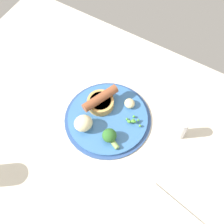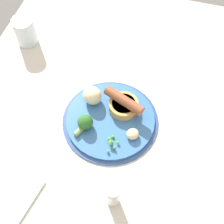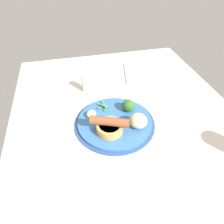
{
  "view_description": "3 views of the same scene",
  "coord_description": "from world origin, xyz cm",
  "px_view_note": "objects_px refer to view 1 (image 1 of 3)",
  "views": [
    {
      "loc": [
        -26.86,
        33.54,
        89.1
      ],
      "look_at": [
        -3.39,
        -6.01,
        6.83
      ],
      "focal_mm": 50.0,
      "sensor_mm": 36.0,
      "label": 1
    },
    {
      "loc": [
        -44.91,
        -17.29,
        79.15
      ],
      "look_at": [
        -1.88,
        -5.15,
        7.0
      ],
      "focal_mm": 50.0,
      "sensor_mm": 36.0,
      "label": 2
    },
    {
      "loc": [
        44.05,
        -16.7,
        50.71
      ],
      "look_at": [
        -3.84,
        -5.47,
        7.22
      ],
      "focal_mm": 32.0,
      "sensor_mm": 36.0,
      "label": 3
    }
  ],
  "objects_px": {
    "dinner_plate": "(108,119)",
    "potato_chunk_2": "(130,103)",
    "pea_pile": "(133,121)",
    "fork": "(179,207)",
    "potato_chunk_0": "(83,123)",
    "salt_shaker": "(182,129)",
    "sausage_pudding": "(100,101)",
    "broccoli_floret_near": "(110,136)"
  },
  "relations": [
    {
      "from": "sausage_pudding",
      "to": "potato_chunk_2",
      "type": "height_order",
      "value": "sausage_pudding"
    },
    {
      "from": "fork",
      "to": "broccoli_floret_near",
      "type": "bearing_deg",
      "value": -4.55
    },
    {
      "from": "potato_chunk_0",
      "to": "salt_shaker",
      "type": "xyz_separation_m",
      "value": [
        -0.26,
        -0.13,
        -0.0
      ]
    },
    {
      "from": "dinner_plate",
      "to": "potato_chunk_0",
      "type": "bearing_deg",
      "value": 55.87
    },
    {
      "from": "dinner_plate",
      "to": "fork",
      "type": "bearing_deg",
      "value": 156.33
    },
    {
      "from": "dinner_plate",
      "to": "potato_chunk_2",
      "type": "distance_m",
      "value": 0.08
    },
    {
      "from": "sausage_pudding",
      "to": "potato_chunk_2",
      "type": "bearing_deg",
      "value": 141.72
    },
    {
      "from": "sausage_pudding",
      "to": "broccoli_floret_near",
      "type": "height_order",
      "value": "sausage_pudding"
    },
    {
      "from": "pea_pile",
      "to": "broccoli_floret_near",
      "type": "xyz_separation_m",
      "value": [
        0.03,
        0.08,
        0.01
      ]
    },
    {
      "from": "sausage_pudding",
      "to": "potato_chunk_0",
      "type": "relative_size",
      "value": 2.16
    },
    {
      "from": "pea_pile",
      "to": "fork",
      "type": "relative_size",
      "value": 0.3
    },
    {
      "from": "pea_pile",
      "to": "salt_shaker",
      "type": "relative_size",
      "value": 0.71
    },
    {
      "from": "potato_chunk_0",
      "to": "salt_shaker",
      "type": "relative_size",
      "value": 0.75
    },
    {
      "from": "sausage_pudding",
      "to": "broccoli_floret_near",
      "type": "distance_m",
      "value": 0.12
    },
    {
      "from": "sausage_pudding",
      "to": "salt_shaker",
      "type": "bearing_deg",
      "value": 120.75
    },
    {
      "from": "pea_pile",
      "to": "fork",
      "type": "bearing_deg",
      "value": 145.69
    },
    {
      "from": "sausage_pudding",
      "to": "pea_pile",
      "type": "relative_size",
      "value": 2.29
    },
    {
      "from": "pea_pile",
      "to": "potato_chunk_2",
      "type": "bearing_deg",
      "value": -52.15
    },
    {
      "from": "pea_pile",
      "to": "broccoli_floret_near",
      "type": "height_order",
      "value": "broccoli_floret_near"
    },
    {
      "from": "dinner_plate",
      "to": "potato_chunk_2",
      "type": "relative_size",
      "value": 7.91
    },
    {
      "from": "dinner_plate",
      "to": "broccoli_floret_near",
      "type": "height_order",
      "value": "broccoli_floret_near"
    },
    {
      "from": "dinner_plate",
      "to": "broccoli_floret_near",
      "type": "xyz_separation_m",
      "value": [
        -0.04,
        0.06,
        0.03
      ]
    },
    {
      "from": "broccoli_floret_near",
      "to": "sausage_pudding",
      "type": "bearing_deg",
      "value": -21.16
    },
    {
      "from": "potato_chunk_0",
      "to": "potato_chunk_2",
      "type": "relative_size",
      "value": 1.65
    },
    {
      "from": "pea_pile",
      "to": "fork",
      "type": "distance_m",
      "value": 0.28
    },
    {
      "from": "dinner_plate",
      "to": "pea_pile",
      "type": "xyz_separation_m",
      "value": [
        -0.07,
        -0.02,
        0.02
      ]
    },
    {
      "from": "dinner_plate",
      "to": "salt_shaker",
      "type": "xyz_separation_m",
      "value": [
        -0.21,
        -0.07,
        0.03
      ]
    },
    {
      "from": "fork",
      "to": "potato_chunk_0",
      "type": "bearing_deg",
      "value": 0.26
    },
    {
      "from": "broccoli_floret_near",
      "to": "fork",
      "type": "bearing_deg",
      "value": -171.63
    },
    {
      "from": "pea_pile",
      "to": "potato_chunk_2",
      "type": "height_order",
      "value": "potato_chunk_2"
    },
    {
      "from": "sausage_pudding",
      "to": "fork",
      "type": "relative_size",
      "value": 0.67
    },
    {
      "from": "pea_pile",
      "to": "broccoli_floret_near",
      "type": "distance_m",
      "value": 0.09
    },
    {
      "from": "salt_shaker",
      "to": "broccoli_floret_near",
      "type": "bearing_deg",
      "value": 36.47
    },
    {
      "from": "pea_pile",
      "to": "potato_chunk_0",
      "type": "distance_m",
      "value": 0.15
    },
    {
      "from": "potato_chunk_0",
      "to": "dinner_plate",
      "type": "bearing_deg",
      "value": -124.13
    },
    {
      "from": "sausage_pudding",
      "to": "salt_shaker",
      "type": "relative_size",
      "value": 1.63
    },
    {
      "from": "potato_chunk_0",
      "to": "fork",
      "type": "relative_size",
      "value": 0.31
    },
    {
      "from": "pea_pile",
      "to": "potato_chunk_0",
      "type": "xyz_separation_m",
      "value": [
        0.12,
        0.09,
        0.02
      ]
    },
    {
      "from": "dinner_plate",
      "to": "sausage_pudding",
      "type": "height_order",
      "value": "sausage_pudding"
    },
    {
      "from": "pea_pile",
      "to": "broccoli_floret_near",
      "type": "relative_size",
      "value": 0.85
    },
    {
      "from": "dinner_plate",
      "to": "pea_pile",
      "type": "height_order",
      "value": "pea_pile"
    },
    {
      "from": "dinner_plate",
      "to": "pea_pile",
      "type": "bearing_deg",
      "value": -162.7
    }
  ]
}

